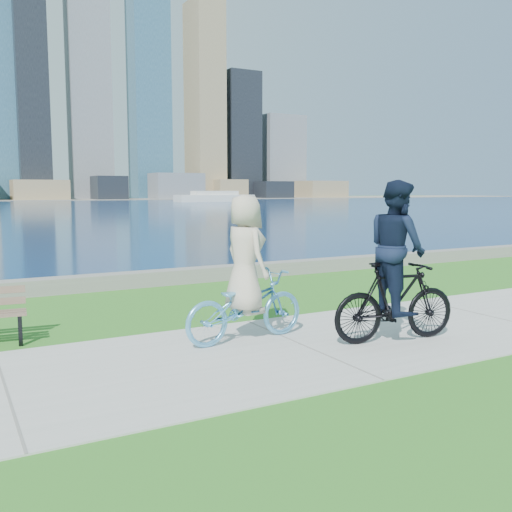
% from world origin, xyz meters
% --- Properties ---
extents(ground, '(320.00, 320.00, 0.00)m').
position_xyz_m(ground, '(0.00, 0.00, 0.00)').
color(ground, '#26691B').
rests_on(ground, ground).
extents(concrete_path, '(80.00, 3.50, 0.02)m').
position_xyz_m(concrete_path, '(0.00, 0.00, 0.01)').
color(concrete_path, '#A8A8A3').
rests_on(concrete_path, ground).
extents(seawall, '(90.00, 0.50, 0.35)m').
position_xyz_m(seawall, '(0.00, 6.20, 0.17)').
color(seawall, slate).
rests_on(seawall, ground).
extents(ferry_far, '(14.81, 4.23, 2.01)m').
position_xyz_m(ferry_far, '(39.98, 90.73, 0.84)').
color(ferry_far, silver).
rests_on(ferry_far, ground).
extents(cyclist_woman, '(0.89, 2.08, 2.19)m').
position_xyz_m(cyclist_woman, '(-0.62, 0.64, 0.83)').
color(cyclist_woman, '#5BABDF').
rests_on(cyclist_woman, ground).
extents(cyclist_man, '(0.92, 2.07, 2.41)m').
position_xyz_m(cyclist_man, '(1.33, -0.46, 1.03)').
color(cyclist_man, black).
rests_on(cyclist_man, ground).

